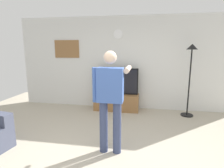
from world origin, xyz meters
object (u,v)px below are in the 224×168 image
object	(u,v)px
television	(117,81)
framed_picture	(67,49)
wall_clock	(118,34)
tv_stand	(116,102)
floor_lamp	(191,65)
person_standing_nearer_lamp	(110,96)

from	to	relation	value
television	framed_picture	size ratio (longest dim) A/B	1.58
television	wall_clock	distance (m)	1.35
tv_stand	floor_lamp	size ratio (longest dim) A/B	0.68
framed_picture	person_standing_nearer_lamp	distance (m)	3.17
framed_picture	floor_lamp	bearing A→B (deg)	-6.74
tv_stand	framed_picture	xyz separation A→B (m)	(-1.58, 0.30, 1.52)
television	framed_picture	world-z (taller)	framed_picture
floor_lamp	person_standing_nearer_lamp	size ratio (longest dim) A/B	1.09
tv_stand	wall_clock	world-z (taller)	wall_clock
framed_picture	floor_lamp	world-z (taller)	framed_picture
wall_clock	floor_lamp	world-z (taller)	wall_clock
framed_picture	floor_lamp	distance (m)	3.57
tv_stand	television	distance (m)	0.62
wall_clock	floor_lamp	bearing A→B (deg)	-11.95
wall_clock	person_standing_nearer_lamp	xyz separation A→B (m)	(0.23, -2.49, -1.19)
tv_stand	wall_clock	xyz separation A→B (m)	(0.00, 0.29, 1.94)
tv_stand	wall_clock	bearing A→B (deg)	90.00
wall_clock	framed_picture	distance (m)	1.64
tv_stand	wall_clock	size ratio (longest dim) A/B	4.94
tv_stand	television	size ratio (longest dim) A/B	1.05
floor_lamp	television	bearing A→B (deg)	175.07
television	floor_lamp	world-z (taller)	floor_lamp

